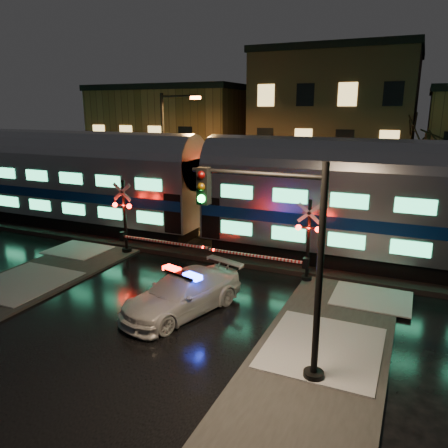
{
  "coord_description": "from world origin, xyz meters",
  "views": [
    {
      "loc": [
        8.67,
        -15.53,
        7.43
      ],
      "look_at": [
        0.61,
        2.5,
        2.2
      ],
      "focal_mm": 35.0,
      "sensor_mm": 36.0,
      "label": 1
    }
  ],
  "objects": [
    {
      "name": "building_mid",
      "position": [
        2.0,
        22.5,
        5.75
      ],
      "size": [
        12.0,
        11.0,
        11.5
      ],
      "primitive_type": "cube",
      "color": "brown",
      "rests_on": "ground"
    },
    {
      "name": "train",
      "position": [
        -1.66,
        5.0,
        3.38
      ],
      "size": [
        51.0,
        3.12,
        5.92
      ],
      "color": "black",
      "rests_on": "ballast"
    },
    {
      "name": "ballast",
      "position": [
        0.0,
        5.0,
        0.12
      ],
      "size": [
        90.0,
        4.2,
        0.24
      ],
      "primitive_type": "cube",
      "color": "black",
      "rests_on": "ground"
    },
    {
      "name": "ground",
      "position": [
        0.0,
        0.0,
        0.0
      ],
      "size": [
        120.0,
        120.0,
        0.0
      ],
      "primitive_type": "plane",
      "color": "black",
      "rests_on": "ground"
    },
    {
      "name": "crossing_signal_right",
      "position": [
        4.28,
        2.3,
        1.53
      ],
      "size": [
        5.25,
        0.63,
        3.72
      ],
      "color": "black",
      "rests_on": "ground"
    },
    {
      "name": "building_left",
      "position": [
        -13.0,
        22.0,
        4.5
      ],
      "size": [
        14.0,
        10.0,
        9.0
      ],
      "primitive_type": "cube",
      "color": "brown",
      "rests_on": "ground"
    },
    {
      "name": "sidewalk_right",
      "position": [
        6.5,
        -6.0,
        0.06
      ],
      "size": [
        4.0,
        20.0,
        0.12
      ],
      "primitive_type": "cube",
      "color": "#2D2D2D",
      "rests_on": "ground"
    },
    {
      "name": "streetlight",
      "position": [
        -6.32,
        9.0,
        4.84
      ],
      "size": [
        2.8,
        0.29,
        8.39
      ],
      "color": "black",
      "rests_on": "ground"
    },
    {
      "name": "traffic_light",
      "position": [
        5.61,
        -4.73,
        3.29
      ],
      "size": [
        4.0,
        0.71,
        6.18
      ],
      "rotation": [
        0.0,
        0.0,
        0.11
      ],
      "color": "black",
      "rests_on": "ground"
    },
    {
      "name": "crossing_signal_left",
      "position": [
        -4.62,
        2.3,
        1.61
      ],
      "size": [
        5.53,
        0.64,
        3.91
      ],
      "color": "black",
      "rests_on": "ground"
    },
    {
      "name": "police_car",
      "position": [
        1.09,
        -2.39,
        0.76
      ],
      "size": [
        3.56,
        5.55,
        1.66
      ],
      "rotation": [
        0.0,
        0.0,
        -0.31
      ],
      "color": "silver",
      "rests_on": "ground"
    }
  ]
}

